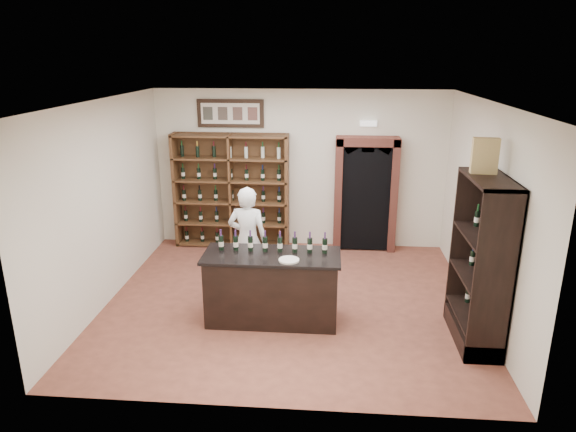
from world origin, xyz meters
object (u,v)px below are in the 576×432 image
object	(u,v)px
wine_shelf	(232,191)
wine_crate	(485,156)
tasting_counter	(272,288)
side_cabinet	(480,287)
shopkeeper	(248,240)
counter_bottle_0	(221,243)

from	to	relation	value
wine_shelf	wine_crate	world-z (taller)	wine_crate
tasting_counter	wine_crate	distance (m)	3.28
wine_shelf	side_cabinet	xyz separation A→B (m)	(3.82, -3.23, -0.35)
shopkeeper	side_cabinet	bearing A→B (deg)	163.98
counter_bottle_0	shopkeeper	world-z (taller)	shopkeeper
wine_crate	side_cabinet	bearing A→B (deg)	-66.43
tasting_counter	shopkeeper	bearing A→B (deg)	117.12
counter_bottle_0	wine_crate	world-z (taller)	wine_crate
wine_shelf	side_cabinet	world-z (taller)	same
tasting_counter	counter_bottle_0	distance (m)	0.95
shopkeeper	tasting_counter	bearing A→B (deg)	122.23
wine_shelf	tasting_counter	xyz separation A→B (m)	(1.10, -2.93, -0.61)
wine_crate	shopkeeper	bearing A→B (deg)	167.88
tasting_counter	wine_crate	world-z (taller)	wine_crate
wine_shelf	counter_bottle_0	distance (m)	2.85
counter_bottle_0	wine_crate	size ratio (longest dim) A/B	0.68
tasting_counter	side_cabinet	world-z (taller)	side_cabinet
tasting_counter	counter_bottle_0	xyz separation A→B (m)	(-0.72, 0.11, 0.61)
side_cabinet	counter_bottle_0	bearing A→B (deg)	173.19
tasting_counter	side_cabinet	bearing A→B (deg)	-6.28
shopkeeper	wine_crate	bearing A→B (deg)	167.09
side_cabinet	shopkeeper	size ratio (longest dim) A/B	1.29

